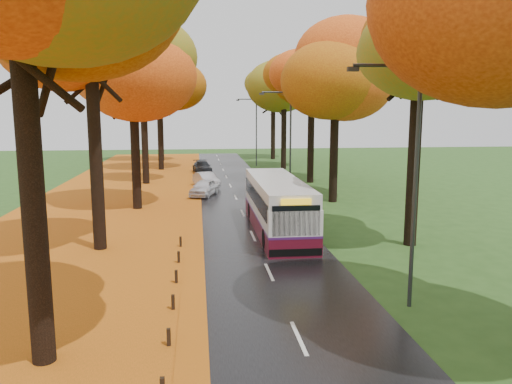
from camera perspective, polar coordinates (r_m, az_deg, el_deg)
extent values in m
cube|color=black|center=(33.04, -1.70, -2.10)|extent=(6.50, 90.00, 0.04)
cube|color=silver|center=(33.04, -1.70, -2.06)|extent=(0.12, 90.00, 0.01)
cube|color=#894C0C|center=(33.51, -17.23, -2.37)|extent=(12.00, 90.00, 0.02)
cube|color=#D66216|center=(32.92, -7.00, -2.17)|extent=(0.90, 90.00, 0.01)
cylinder|color=black|center=(13.60, -24.13, -0.95)|extent=(0.60, 0.60, 8.58)
cylinder|color=black|center=(24.32, -17.86, 4.23)|extent=(0.60, 0.60, 9.15)
ellipsoid|color=orange|center=(24.54, -18.55, 17.66)|extent=(8.00, 8.00, 6.24)
cylinder|color=black|center=(34.12, -13.62, 4.75)|extent=(0.60, 0.60, 8.00)
ellipsoid|color=orange|center=(34.12, -13.95, 13.15)|extent=(9.20, 9.20, 7.18)
cylinder|color=black|center=(46.08, -12.61, 6.24)|extent=(0.60, 0.60, 8.58)
ellipsoid|color=orange|center=(46.13, -12.85, 12.90)|extent=(8.00, 8.00, 6.24)
cylinder|color=black|center=(56.96, -10.90, 7.11)|extent=(0.60, 0.60, 9.15)
ellipsoid|color=orange|center=(57.06, -11.08, 12.86)|extent=(9.20, 9.20, 7.18)
cylinder|color=black|center=(66.99, -10.79, 6.91)|extent=(0.60, 0.60, 8.00)
ellipsoid|color=orange|center=(66.99, -10.92, 11.19)|extent=(8.00, 8.00, 6.24)
cylinder|color=black|center=(25.07, 17.64, 4.46)|extent=(0.60, 0.60, 9.22)
ellipsoid|color=#C0760E|center=(25.30, 18.31, 17.56)|extent=(8.20, 8.20, 6.40)
cylinder|color=black|center=(36.19, 8.91, 5.29)|extent=(0.60, 0.60, 8.19)
ellipsoid|color=#C0760E|center=(36.21, 9.12, 13.40)|extent=(9.20, 9.20, 7.18)
cylinder|color=black|center=(46.00, 6.30, 6.48)|extent=(0.60, 0.60, 8.70)
ellipsoid|color=#C0760E|center=(46.07, 6.42, 13.26)|extent=(8.20, 8.20, 6.40)
cylinder|color=black|center=(56.65, 3.20, 7.29)|extent=(0.60, 0.60, 9.22)
ellipsoid|color=#C0760E|center=(56.75, 3.25, 13.11)|extent=(9.20, 9.20, 7.18)
cylinder|color=black|center=(68.60, 1.96, 7.20)|extent=(0.60, 0.60, 8.19)
ellipsoid|color=#C0760E|center=(68.61, 1.99, 11.48)|extent=(8.20, 8.20, 6.40)
cube|color=black|center=(14.70, -9.94, -16.04)|extent=(0.11, 0.11, 0.52)
cube|color=black|center=(17.09, -9.46, -12.33)|extent=(0.11, 0.11, 0.52)
cube|color=black|center=(19.53, -9.10, -9.54)|extent=(0.11, 0.11, 0.52)
cube|color=black|center=(22.00, -8.83, -7.37)|extent=(0.11, 0.11, 0.52)
cube|color=black|center=(24.51, -8.61, -5.64)|extent=(0.11, 0.11, 0.52)
cylinder|color=#333538|center=(16.99, 17.72, 0.32)|extent=(0.14, 0.14, 8.00)
cylinder|color=#333538|center=(16.44, 14.81, 13.81)|extent=(2.20, 0.11, 0.11)
cube|color=#333538|center=(16.07, 11.03, 13.62)|extent=(0.35, 0.18, 0.14)
cylinder|color=#333538|center=(38.02, 3.95, 5.42)|extent=(0.14, 0.14, 8.00)
cylinder|color=#333538|center=(37.77, 2.35, 11.33)|extent=(2.20, 0.11, 0.11)
cube|color=#333538|center=(37.61, 0.66, 11.16)|extent=(0.35, 0.18, 0.14)
cylinder|color=#333538|center=(59.75, 0.04, 6.81)|extent=(0.14, 0.14, 8.00)
cylinder|color=#333538|center=(59.59, -1.03, 10.56)|extent=(2.20, 0.11, 0.11)
cube|color=#333538|center=(59.49, -2.10, 10.44)|extent=(0.35, 0.18, 0.14)
cube|color=#530D1C|center=(27.38, 2.41, -3.50)|extent=(2.47, 10.74, 0.88)
cube|color=silver|center=(27.16, 2.42, -1.29)|extent=(2.47, 10.74, 1.27)
cube|color=silver|center=(27.00, 2.44, 0.75)|extent=(2.42, 10.53, 0.68)
cube|color=#441A5B|center=(27.27, 2.42, -2.50)|extent=(2.49, 10.76, 0.12)
cube|color=black|center=(27.09, 2.43, -0.48)|extent=(2.49, 9.89, 0.83)
cube|color=black|center=(21.97, 4.60, -3.31)|extent=(2.15, 0.07, 1.37)
cube|color=yellow|center=(21.80, 4.63, -1.13)|extent=(1.34, 0.06, 0.27)
cube|color=black|center=(22.34, 4.54, -6.89)|extent=(2.39, 0.13, 0.34)
cylinder|color=black|center=(23.70, 1.15, -5.38)|extent=(0.28, 0.98, 0.98)
cylinder|color=black|center=(24.08, 6.36, -5.20)|extent=(0.28, 0.98, 0.98)
cylinder|color=black|center=(30.35, -0.59, -2.13)|extent=(0.28, 0.98, 0.98)
cylinder|color=black|center=(30.65, 3.51, -2.04)|extent=(0.28, 0.98, 0.98)
imported|color=silver|center=(38.68, -5.95, 0.50)|extent=(2.63, 4.02, 1.27)
imported|color=#A9ABB1|center=(43.38, -5.72, 1.42)|extent=(2.44, 3.95, 1.23)
imported|color=black|center=(53.31, -6.18, 2.87)|extent=(2.19, 4.43, 1.24)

